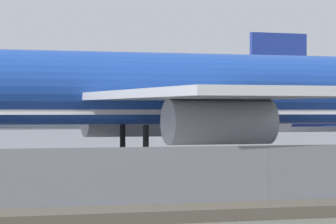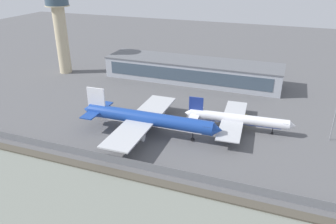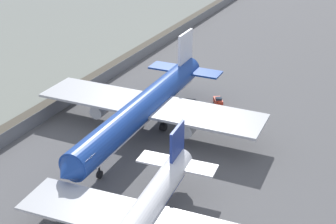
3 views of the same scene
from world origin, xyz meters
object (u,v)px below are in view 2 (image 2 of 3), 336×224
baggage_tug (113,115)px  control_tower (60,26)px  ops_van (244,119)px  cargo_jet_blue (146,119)px  passenger_jet_white (236,119)px

baggage_tug → control_tower: control_tower is taller
ops_van → control_tower: size_ratio=0.13×
control_tower → cargo_jet_blue: bearing=-35.0°
ops_van → baggage_tug: bearing=-165.2°
cargo_jet_blue → baggage_tug: 20.63m
passenger_jet_white → control_tower: size_ratio=0.91×
passenger_jet_white → baggage_tug: (-47.42, -5.92, -3.43)m
passenger_jet_white → baggage_tug: passenger_jet_white is taller
passenger_jet_white → control_tower: bearing=160.4°
cargo_jet_blue → ops_van: (30.99, 21.10, -4.44)m
control_tower → passenger_jet_white: bearing=-19.6°
passenger_jet_white → baggage_tug: size_ratio=11.11×
baggage_tug → control_tower: size_ratio=0.08×
baggage_tug → ops_van: bearing=14.8°
passenger_jet_white → ops_van: bearing=75.0°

